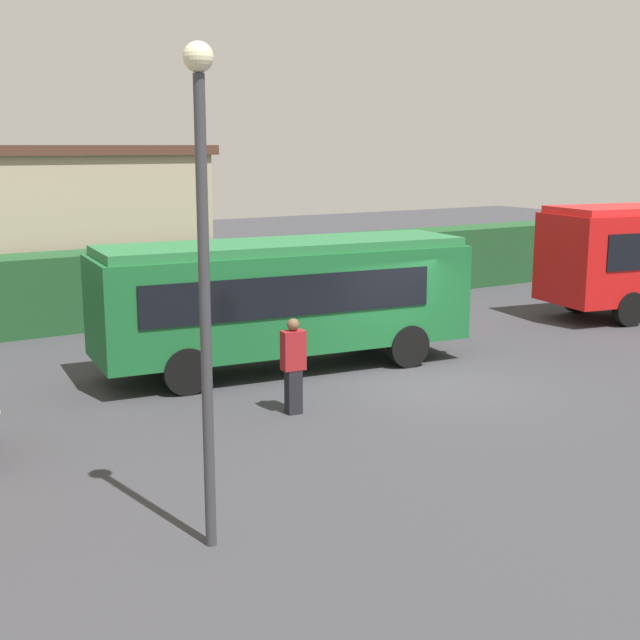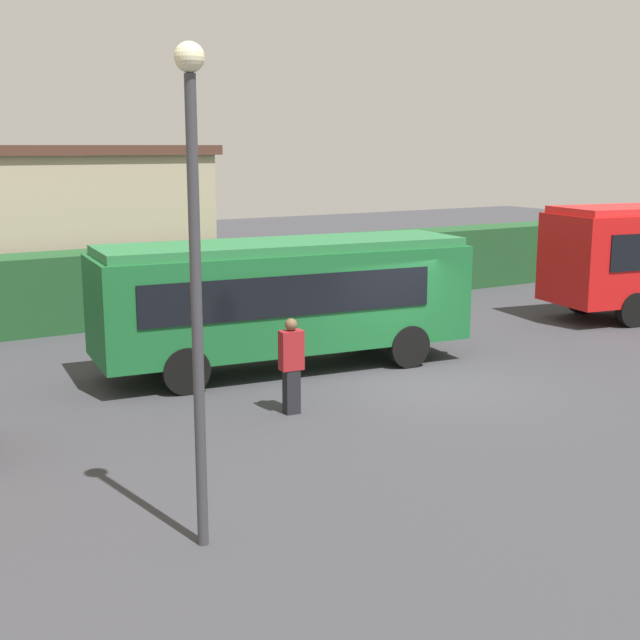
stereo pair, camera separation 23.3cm
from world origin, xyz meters
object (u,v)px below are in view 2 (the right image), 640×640
Objects in this scene: person_right at (291,363)px; traffic_cone at (395,305)px; lamppost at (195,249)px; bus_green at (284,295)px.

person_right is 3.11× the size of traffic_cone.
bus_green is at bearing 54.29° from lamppost.
traffic_cone is at bearing 40.03° from bus_green.
traffic_cone is 0.10× the size of lamppost.
person_right is (-1.54, -3.06, -0.73)m from bus_green.
traffic_cone is (6.01, 3.96, -1.42)m from bus_green.
traffic_cone is 16.33m from lamppost.
lamppost reaches higher than traffic_cone.
lamppost is at bearing -35.47° from person_right.
lamppost is (-5.26, -7.32, 2.13)m from bus_green.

